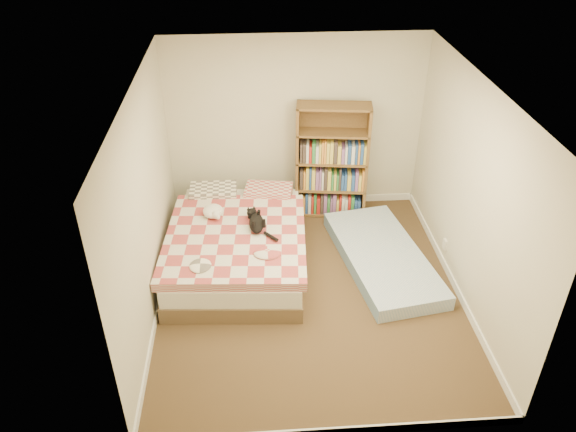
{
  "coord_description": "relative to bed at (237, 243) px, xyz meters",
  "views": [
    {
      "loc": [
        -0.61,
        -5.11,
        4.35
      ],
      "look_at": [
        -0.22,
        0.3,
        0.87
      ],
      "focal_mm": 35.0,
      "sensor_mm": 36.0,
      "label": 1
    }
  ],
  "objects": [
    {
      "name": "white_dog",
      "position": [
        -0.28,
        0.22,
        0.34
      ],
      "size": [
        0.33,
        0.35,
        0.14
      ],
      "rotation": [
        0.0,
        0.0,
        -0.35
      ],
      "color": "white",
      "rests_on": "bed"
    },
    {
      "name": "floor_mattress",
      "position": [
        1.82,
        -0.19,
        -0.18
      ],
      "size": [
        1.25,
        2.17,
        0.18
      ],
      "primitive_type": "cube",
      "rotation": [
        0.0,
        0.0,
        0.17
      ],
      "color": "#769DC5",
      "rests_on": "room"
    },
    {
      "name": "black_cat",
      "position": [
        0.25,
        -0.05,
        0.34
      ],
      "size": [
        0.28,
        0.69,
        0.15
      ],
      "rotation": [
        0.0,
        0.0,
        0.23
      ],
      "color": "black",
      "rests_on": "bed"
    },
    {
      "name": "bed",
      "position": [
        0.0,
        0.0,
        0.0
      ],
      "size": [
        1.78,
        2.36,
        0.61
      ],
      "rotation": [
        0.0,
        0.0,
        -0.07
      ],
      "color": "brown",
      "rests_on": "room"
    },
    {
      "name": "room",
      "position": [
        0.84,
        -0.65,
        0.92
      ],
      "size": [
        3.51,
        4.01,
        2.51
      ],
      "color": "#432D1C",
      "rests_on": "ground"
    },
    {
      "name": "bookshelf",
      "position": [
        1.32,
        1.1,
        0.32
      ],
      "size": [
        1.03,
        0.45,
        1.64
      ],
      "rotation": [
        0.0,
        0.0,
        -0.13
      ],
      "color": "brown",
      "rests_on": "room"
    }
  ]
}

